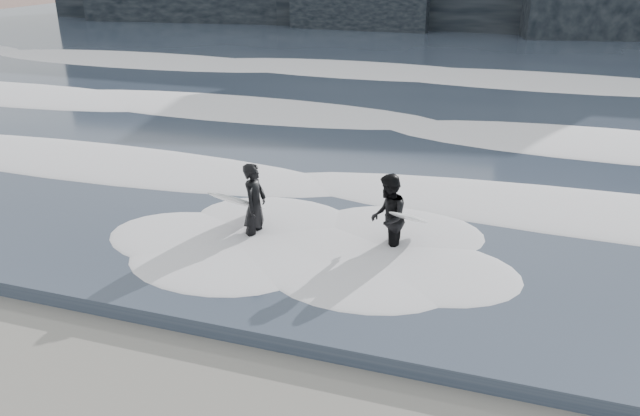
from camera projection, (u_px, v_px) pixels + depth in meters
The scene contains 6 objects.
sea at pixel (447, 65), 32.69m from camera, with size 90.00×52.00×0.30m, color #353F51.
foam_near at pixel (337, 191), 15.08m from camera, with size 60.00×3.20×0.20m, color white.
foam_mid at pixel (396, 120), 21.20m from camera, with size 60.00×4.00×0.24m, color white.
foam_far at pixel (436, 72), 29.07m from camera, with size 60.00×4.80×0.30m, color white.
surfer_left at pixel (251, 205), 12.88m from camera, with size 1.02×2.13×1.85m.
surfer_right at pixel (389, 218), 12.31m from camera, with size 1.24×1.79×1.80m.
Camera 1 is at (4.03, -4.49, 5.86)m, focal length 35.00 mm.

